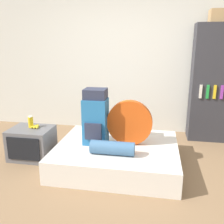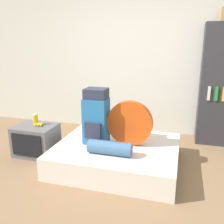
{
  "view_description": "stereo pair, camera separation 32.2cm",
  "coord_description": "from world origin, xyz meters",
  "px_view_note": "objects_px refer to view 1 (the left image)",
  "views": [
    {
      "loc": [
        0.53,
        -2.54,
        1.61
      ],
      "look_at": [
        -0.03,
        0.52,
        0.74
      ],
      "focal_mm": 40.0,
      "sensor_mm": 36.0,
      "label": 1
    },
    {
      "loc": [
        0.84,
        -2.46,
        1.61
      ],
      "look_at": [
        -0.03,
        0.52,
        0.74
      ],
      "focal_mm": 40.0,
      "sensor_mm": 36.0,
      "label": 2
    }
  ],
  "objects_px": {
    "tent_bag": "(130,123)",
    "cardboard_box": "(222,16)",
    "backpack": "(96,118)",
    "television": "(32,143)",
    "bookshelf": "(216,84)",
    "sleeping_roll": "(112,148)",
    "canister": "(31,122)"
  },
  "relations": [
    {
      "from": "sleeping_roll",
      "to": "canister",
      "type": "xyz_separation_m",
      "value": [
        -1.24,
        0.36,
        0.14
      ]
    },
    {
      "from": "tent_bag",
      "to": "bookshelf",
      "type": "relative_size",
      "value": 0.31
    },
    {
      "from": "canister",
      "to": "television",
      "type": "bearing_deg",
      "value": -73.52
    },
    {
      "from": "sleeping_roll",
      "to": "canister",
      "type": "distance_m",
      "value": 1.3
    },
    {
      "from": "television",
      "to": "bookshelf",
      "type": "height_order",
      "value": "bookshelf"
    },
    {
      "from": "canister",
      "to": "backpack",
      "type": "bearing_deg",
      "value": -2.48
    },
    {
      "from": "backpack",
      "to": "tent_bag",
      "type": "relative_size",
      "value": 1.24
    },
    {
      "from": "backpack",
      "to": "cardboard_box",
      "type": "bearing_deg",
      "value": 36.45
    },
    {
      "from": "backpack",
      "to": "bookshelf",
      "type": "bearing_deg",
      "value": 35.29
    },
    {
      "from": "cardboard_box",
      "to": "tent_bag",
      "type": "bearing_deg",
      "value": -136.06
    },
    {
      "from": "tent_bag",
      "to": "cardboard_box",
      "type": "xyz_separation_m",
      "value": [
        1.27,
        1.22,
        1.41
      ]
    },
    {
      "from": "backpack",
      "to": "television",
      "type": "bearing_deg",
      "value": -179.46
    },
    {
      "from": "sleeping_roll",
      "to": "television",
      "type": "height_order",
      "value": "sleeping_roll"
    },
    {
      "from": "backpack",
      "to": "cardboard_box",
      "type": "height_order",
      "value": "cardboard_box"
    },
    {
      "from": "television",
      "to": "canister",
      "type": "height_order",
      "value": "canister"
    },
    {
      "from": "tent_bag",
      "to": "television",
      "type": "relative_size",
      "value": 1.03
    },
    {
      "from": "television",
      "to": "cardboard_box",
      "type": "relative_size",
      "value": 1.59
    },
    {
      "from": "backpack",
      "to": "tent_bag",
      "type": "distance_m",
      "value": 0.45
    },
    {
      "from": "television",
      "to": "canister",
      "type": "distance_m",
      "value": 0.3
    },
    {
      "from": "television",
      "to": "backpack",
      "type": "bearing_deg",
      "value": 0.54
    },
    {
      "from": "tent_bag",
      "to": "canister",
      "type": "bearing_deg",
      "value": -179.81
    },
    {
      "from": "television",
      "to": "bookshelf",
      "type": "relative_size",
      "value": 0.3
    },
    {
      "from": "backpack",
      "to": "cardboard_box",
      "type": "distance_m",
      "value": 2.53
    },
    {
      "from": "bookshelf",
      "to": "sleeping_roll",
      "type": "bearing_deg",
      "value": -133.16
    },
    {
      "from": "sleeping_roll",
      "to": "cardboard_box",
      "type": "distance_m",
      "value": 2.69
    },
    {
      "from": "tent_bag",
      "to": "cardboard_box",
      "type": "height_order",
      "value": "cardboard_box"
    },
    {
      "from": "television",
      "to": "sleeping_roll",
      "type": "bearing_deg",
      "value": -14.2
    },
    {
      "from": "television",
      "to": "cardboard_box",
      "type": "bearing_deg",
      "value": 25.62
    },
    {
      "from": "cardboard_box",
      "to": "television",
      "type": "bearing_deg",
      "value": -154.38
    },
    {
      "from": "tent_bag",
      "to": "sleeping_roll",
      "type": "bearing_deg",
      "value": -114.12
    },
    {
      "from": "canister",
      "to": "bookshelf",
      "type": "relative_size",
      "value": 0.09
    },
    {
      "from": "sleeping_roll",
      "to": "bookshelf",
      "type": "distance_m",
      "value": 2.2
    }
  ]
}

